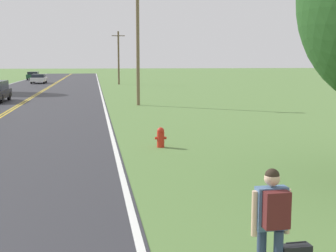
% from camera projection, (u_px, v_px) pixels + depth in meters
% --- Properties ---
extents(hitchhiker_person, '(0.59, 0.42, 1.72)m').
position_uv_depth(hitchhiker_person, '(272.00, 215.00, 6.63)').
color(hitchhiker_person, navy).
rests_on(hitchhiker_person, ground).
extents(fire_hydrant, '(0.44, 0.28, 0.76)m').
position_uv_depth(fire_hydrant, '(161.00, 137.00, 17.56)').
color(fire_hydrant, red).
rests_on(fire_hydrant, ground).
extents(utility_pole_midground, '(1.80, 0.24, 8.30)m').
position_uv_depth(utility_pole_midground, '(138.00, 46.00, 33.68)').
color(utility_pole_midground, brown).
rests_on(utility_pole_midground, ground).
extents(utility_pole_far, '(1.80, 0.24, 7.20)m').
position_uv_depth(utility_pole_far, '(119.00, 57.00, 63.85)').
color(utility_pole_far, brown).
rests_on(utility_pole_far, ground).
extents(car_white_sedan_approaching, '(1.97, 4.37, 1.34)m').
position_uv_depth(car_white_sedan_approaching, '(39.00, 78.00, 67.33)').
color(car_white_sedan_approaching, black).
rests_on(car_white_sedan_approaching, ground).
extents(car_dark_green_sedan_mid_near, '(1.91, 4.59, 1.39)m').
position_uv_depth(car_dark_green_sedan_mid_near, '(33.00, 75.00, 80.30)').
color(car_dark_green_sedan_mid_near, black).
rests_on(car_dark_green_sedan_mid_near, ground).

